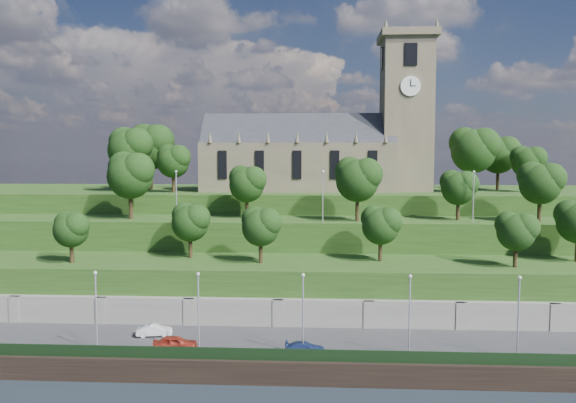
# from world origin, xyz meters

# --- Properties ---
(ground) EXTENTS (320.00, 320.00, 0.00)m
(ground) POSITION_xyz_m (0.00, 0.00, 0.00)
(ground) COLOR black
(ground) RESTS_ON ground
(promenade) EXTENTS (160.00, 12.00, 2.00)m
(promenade) POSITION_xyz_m (0.00, 6.00, 1.00)
(promenade) COLOR #2D2D30
(promenade) RESTS_ON ground
(quay_wall) EXTENTS (160.00, 0.50, 2.20)m
(quay_wall) POSITION_xyz_m (0.00, -0.05, 1.10)
(quay_wall) COLOR black
(quay_wall) RESTS_ON ground
(fence) EXTENTS (160.00, 0.10, 1.20)m
(fence) POSITION_xyz_m (0.00, 0.60, 2.60)
(fence) COLOR black
(fence) RESTS_ON promenade
(retaining_wall) EXTENTS (160.00, 2.10, 5.00)m
(retaining_wall) POSITION_xyz_m (0.00, 11.97, 2.50)
(retaining_wall) COLOR slate
(retaining_wall) RESTS_ON ground
(embankment_lower) EXTENTS (160.00, 12.00, 8.00)m
(embankment_lower) POSITION_xyz_m (0.00, 18.00, 4.00)
(embankment_lower) COLOR #203E14
(embankment_lower) RESTS_ON ground
(embankment_upper) EXTENTS (160.00, 10.00, 12.00)m
(embankment_upper) POSITION_xyz_m (0.00, 29.00, 6.00)
(embankment_upper) COLOR #203E14
(embankment_upper) RESTS_ON ground
(hilltop) EXTENTS (160.00, 32.00, 15.00)m
(hilltop) POSITION_xyz_m (0.00, 50.00, 7.50)
(hilltop) COLOR #203E14
(hilltop) RESTS_ON ground
(church) EXTENTS (38.60, 12.35, 27.60)m
(church) POSITION_xyz_m (0.79, 45.98, 22.52)
(church) COLOR brown
(church) RESTS_ON hilltop
(trees_lower) EXTENTS (66.50, 8.70, 7.55)m
(trees_lower) POSITION_xyz_m (3.22, 18.27, 12.69)
(trees_lower) COLOR black
(trees_lower) RESTS_ON embankment_lower
(trees_upper) EXTENTS (62.58, 8.48, 9.53)m
(trees_upper) POSITION_xyz_m (-0.98, 28.00, 17.77)
(trees_upper) COLOR black
(trees_upper) RESTS_ON embankment_upper
(trees_hilltop) EXTENTS (71.94, 15.79, 11.60)m
(trees_hilltop) POSITION_xyz_m (-4.98, 44.81, 21.98)
(trees_hilltop) COLOR black
(trees_hilltop) RESTS_ON hilltop
(lamp_posts_promenade) EXTENTS (60.36, 0.36, 7.86)m
(lamp_posts_promenade) POSITION_xyz_m (-2.00, 2.50, 6.54)
(lamp_posts_promenade) COLOR #B2B2B7
(lamp_posts_promenade) RESTS_ON promenade
(lamp_posts_upper) EXTENTS (40.36, 0.36, 6.95)m
(lamp_posts_upper) POSITION_xyz_m (-0.00, 26.00, 16.07)
(lamp_posts_upper) COLOR #B2B2B7
(lamp_posts_upper) RESTS_ON embankment_upper
(car_left) EXTENTS (4.52, 2.44, 1.46)m
(car_left) POSITION_xyz_m (-14.43, 2.91, 2.73)
(car_left) COLOR maroon
(car_left) RESTS_ON promenade
(car_middle) EXTENTS (3.85, 1.97, 1.21)m
(car_middle) POSITION_xyz_m (-17.75, 7.19, 2.61)
(car_middle) COLOR silver
(car_middle) RESTS_ON promenade
(car_right) EXTENTS (3.91, 1.66, 1.13)m
(car_right) POSITION_xyz_m (-1.77, 2.74, 2.56)
(car_right) COLOR navy
(car_right) RESTS_ON promenade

